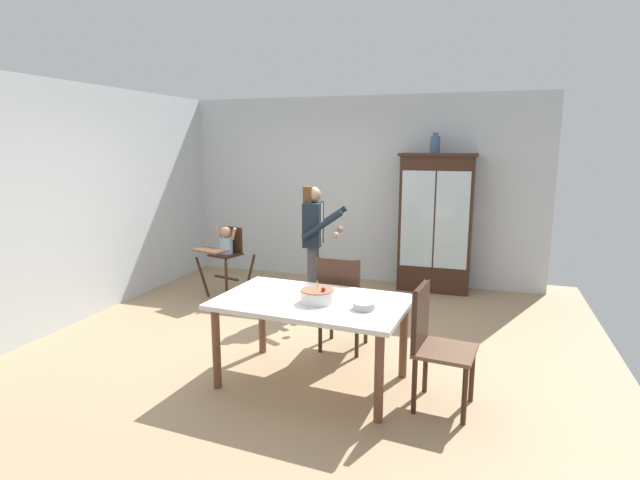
{
  "coord_description": "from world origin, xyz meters",
  "views": [
    {
      "loc": [
        1.76,
        -4.58,
        2.02
      ],
      "look_at": [
        0.03,
        0.7,
        0.95
      ],
      "focal_mm": 28.07,
      "sensor_mm": 36.0,
      "label": 1
    }
  ],
  "objects_px": {
    "adult_person": "(314,233)",
    "dining_table": "(312,310)",
    "dining_chair_right_end": "(432,338)",
    "ceramic_vase": "(435,144)",
    "dining_chair_far_side": "(341,297)",
    "birthday_cake": "(317,296)",
    "china_cabinet": "(436,223)",
    "serving_bowl": "(364,306)",
    "high_chair_with_toddler": "(226,249)"
  },
  "relations": [
    {
      "from": "dining_table",
      "to": "birthday_cake",
      "type": "relative_size",
      "value": 5.87
    },
    {
      "from": "high_chair_with_toddler",
      "to": "birthday_cake",
      "type": "distance_m",
      "value": 2.83
    },
    {
      "from": "china_cabinet",
      "to": "serving_bowl",
      "type": "distance_m",
      "value": 3.27
    },
    {
      "from": "birthday_cake",
      "to": "dining_table",
      "type": "bearing_deg",
      "value": 143.04
    },
    {
      "from": "adult_person",
      "to": "dining_chair_far_side",
      "type": "distance_m",
      "value": 1.34
    },
    {
      "from": "dining_table",
      "to": "serving_bowl",
      "type": "relative_size",
      "value": 9.14
    },
    {
      "from": "dining_table",
      "to": "dining_chair_right_end",
      "type": "bearing_deg",
      "value": -3.97
    },
    {
      "from": "serving_bowl",
      "to": "adult_person",
      "type": "bearing_deg",
      "value": 119.3
    },
    {
      "from": "china_cabinet",
      "to": "birthday_cake",
      "type": "xyz_separation_m",
      "value": [
        -0.65,
        -3.21,
        -0.16
      ]
    },
    {
      "from": "birthday_cake",
      "to": "dining_chair_right_end",
      "type": "distance_m",
      "value": 0.97
    },
    {
      "from": "high_chair_with_toddler",
      "to": "dining_chair_right_end",
      "type": "bearing_deg",
      "value": -19.17
    },
    {
      "from": "high_chair_with_toddler",
      "to": "dining_table",
      "type": "height_order",
      "value": "high_chair_with_toddler"
    },
    {
      "from": "high_chair_with_toddler",
      "to": "dining_chair_far_side",
      "type": "distance_m",
      "value": 2.35
    },
    {
      "from": "china_cabinet",
      "to": "ceramic_vase",
      "type": "bearing_deg",
      "value": 175.99
    },
    {
      "from": "adult_person",
      "to": "dining_chair_right_end",
      "type": "height_order",
      "value": "adult_person"
    },
    {
      "from": "adult_person",
      "to": "dining_chair_right_end",
      "type": "distance_m",
      "value": 2.49
    },
    {
      "from": "dining_table",
      "to": "dining_chair_far_side",
      "type": "bearing_deg",
      "value": 85.27
    },
    {
      "from": "high_chair_with_toddler",
      "to": "dining_table",
      "type": "distance_m",
      "value": 2.75
    },
    {
      "from": "serving_bowl",
      "to": "china_cabinet",
      "type": "bearing_deg",
      "value": 85.66
    },
    {
      "from": "ceramic_vase",
      "to": "dining_table",
      "type": "relative_size",
      "value": 0.16
    },
    {
      "from": "china_cabinet",
      "to": "dining_chair_right_end",
      "type": "relative_size",
      "value": 1.98
    },
    {
      "from": "china_cabinet",
      "to": "adult_person",
      "type": "xyz_separation_m",
      "value": [
        -1.31,
        -1.37,
        0.01
      ]
    },
    {
      "from": "china_cabinet",
      "to": "ceramic_vase",
      "type": "xyz_separation_m",
      "value": [
        -0.05,
        0.0,
        1.06
      ]
    },
    {
      "from": "adult_person",
      "to": "dining_chair_right_end",
      "type": "xyz_separation_m",
      "value": [
        1.6,
        -1.86,
        -0.41
      ]
    },
    {
      "from": "ceramic_vase",
      "to": "dining_chair_far_side",
      "type": "height_order",
      "value": "ceramic_vase"
    },
    {
      "from": "birthday_cake",
      "to": "dining_chair_far_side",
      "type": "height_order",
      "value": "dining_chair_far_side"
    },
    {
      "from": "high_chair_with_toddler",
      "to": "dining_chair_right_end",
      "type": "xyz_separation_m",
      "value": [
        2.9,
        -2.06,
        -0.1
      ]
    },
    {
      "from": "dining_table",
      "to": "serving_bowl",
      "type": "distance_m",
      "value": 0.49
    },
    {
      "from": "high_chair_with_toddler",
      "to": "birthday_cake",
      "type": "relative_size",
      "value": 3.39
    },
    {
      "from": "china_cabinet",
      "to": "dining_chair_right_end",
      "type": "xyz_separation_m",
      "value": [
        0.29,
        -3.23,
        -0.4
      ]
    },
    {
      "from": "high_chair_with_toddler",
      "to": "dining_chair_far_side",
      "type": "relative_size",
      "value": 0.99
    },
    {
      "from": "ceramic_vase",
      "to": "high_chair_with_toddler",
      "type": "relative_size",
      "value": 0.28
    },
    {
      "from": "dining_table",
      "to": "dining_chair_far_side",
      "type": "relative_size",
      "value": 1.71
    },
    {
      "from": "high_chair_with_toddler",
      "to": "china_cabinet",
      "type": "bearing_deg",
      "value": 40.29
    },
    {
      "from": "birthday_cake",
      "to": "dining_chair_right_end",
      "type": "height_order",
      "value": "dining_chair_right_end"
    },
    {
      "from": "ceramic_vase",
      "to": "dining_table",
      "type": "xyz_separation_m",
      "value": [
        -0.66,
        -3.16,
        -1.37
      ]
    },
    {
      "from": "adult_person",
      "to": "birthday_cake",
      "type": "distance_m",
      "value": 1.96
    },
    {
      "from": "dining_table",
      "to": "birthday_cake",
      "type": "distance_m",
      "value": 0.16
    },
    {
      "from": "china_cabinet",
      "to": "adult_person",
      "type": "bearing_deg",
      "value": -133.64
    },
    {
      "from": "adult_person",
      "to": "dining_chair_far_side",
      "type": "height_order",
      "value": "adult_person"
    },
    {
      "from": "dining_chair_right_end",
      "to": "ceramic_vase",
      "type": "bearing_deg",
      "value": 12.58
    },
    {
      "from": "dining_table",
      "to": "dining_chair_far_side",
      "type": "height_order",
      "value": "dining_chair_far_side"
    },
    {
      "from": "serving_bowl",
      "to": "high_chair_with_toddler",
      "type": "bearing_deg",
      "value": 138.6
    },
    {
      "from": "birthday_cake",
      "to": "dining_chair_right_end",
      "type": "relative_size",
      "value": 0.29
    },
    {
      "from": "dining_table",
      "to": "birthday_cake",
      "type": "xyz_separation_m",
      "value": [
        0.06,
        -0.05,
        0.14
      ]
    },
    {
      "from": "adult_person",
      "to": "serving_bowl",
      "type": "distance_m",
      "value": 2.17
    },
    {
      "from": "adult_person",
      "to": "dining_table",
      "type": "height_order",
      "value": "adult_person"
    },
    {
      "from": "ceramic_vase",
      "to": "dining_chair_far_side",
      "type": "bearing_deg",
      "value": -103.78
    },
    {
      "from": "china_cabinet",
      "to": "serving_bowl",
      "type": "xyz_separation_m",
      "value": [
        -0.25,
        -3.26,
        -0.19
      ]
    },
    {
      "from": "ceramic_vase",
      "to": "birthday_cake",
      "type": "height_order",
      "value": "ceramic_vase"
    }
  ]
}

